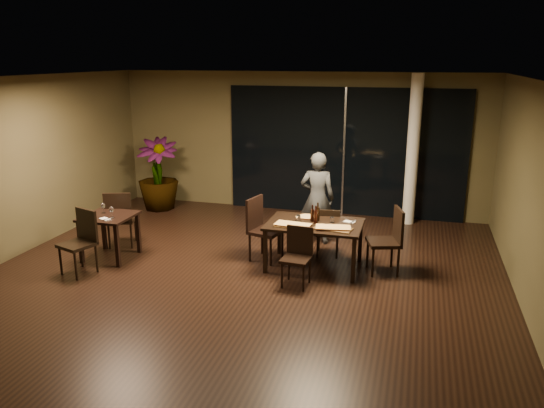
{
  "coord_description": "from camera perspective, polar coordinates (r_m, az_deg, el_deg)",
  "views": [
    {
      "loc": [
        2.5,
        -7.1,
        3.31
      ],
      "look_at": [
        0.33,
        0.67,
        1.05
      ],
      "focal_mm": 35.0,
      "sensor_mm": 36.0,
      "label": 1
    }
  ],
  "objects": [
    {
      "name": "bottle_c",
      "position": [
        8.52,
        4.94,
        -0.83
      ],
      "size": [
        0.07,
        0.07,
        0.3
      ],
      "primitive_type": null,
      "color": "black",
      "rests_on": "main_table"
    },
    {
      "name": "pizza_board_right",
      "position": [
        8.18,
        6.59,
        -2.65
      ],
      "size": [
        0.62,
        0.38,
        0.01
      ],
      "primitive_type": "cube",
      "rotation": [
        0.0,
        0.0,
        -0.18
      ],
      "color": "#402B14",
      "rests_on": "main_table"
    },
    {
      "name": "wine_glass_a",
      "position": [
        9.37,
        -17.7,
        -0.44
      ],
      "size": [
        0.07,
        0.07,
        0.17
      ],
      "primitive_type": null,
      "color": "white",
      "rests_on": "side_table"
    },
    {
      "name": "side_table",
      "position": [
        9.28,
        -17.14,
        -1.91
      ],
      "size": [
        0.8,
        0.8,
        0.75
      ],
      "color": "black",
      "rests_on": "ground"
    },
    {
      "name": "chair_main_near",
      "position": [
        7.91,
        2.78,
        -5.28
      ],
      "size": [
        0.44,
        0.44,
        0.87
      ],
      "rotation": [
        0.0,
        0.0,
        -0.08
      ],
      "color": "black",
      "rests_on": "ground"
    },
    {
      "name": "main_table",
      "position": [
        8.47,
        4.59,
        -2.54
      ],
      "size": [
        1.5,
        1.0,
        0.75
      ],
      "color": "black",
      "rests_on": "ground"
    },
    {
      "name": "tumbler_left",
      "position": [
        8.51,
        2.83,
        -1.54
      ],
      "size": [
        0.08,
        0.08,
        0.09
      ],
      "primitive_type": "cylinder",
      "color": "white",
      "rests_on": "main_table"
    },
    {
      "name": "chair_main_far",
      "position": [
        9.01,
        6.03,
        -2.77
      ],
      "size": [
        0.44,
        0.44,
        0.86
      ],
      "rotation": [
        0.0,
        0.0,
        3.25
      ],
      "color": "black",
      "rests_on": "ground"
    },
    {
      "name": "wall_left",
      "position": [
        9.83,
        -26.66,
        3.36
      ],
      "size": [
        0.1,
        8.0,
        3.0
      ],
      "primitive_type": "cube",
      "color": "#474126",
      "rests_on": "ground"
    },
    {
      "name": "wall_back",
      "position": [
        11.57,
        2.92,
        6.63
      ],
      "size": [
        8.0,
        0.1,
        3.0
      ],
      "primitive_type": "cube",
      "color": "#474126",
      "rests_on": "ground"
    },
    {
      "name": "ground",
      "position": [
        8.23,
        -3.52,
        -8.11
      ],
      "size": [
        8.0,
        8.0,
        0.0
      ],
      "primitive_type": "plane",
      "color": "black",
      "rests_on": "ground"
    },
    {
      "name": "bottle_b",
      "position": [
        8.39,
        4.73,
        -1.15
      ],
      "size": [
        0.06,
        0.06,
        0.29
      ],
      "primitive_type": null,
      "color": "black",
      "rests_on": "main_table"
    },
    {
      "name": "side_napkin",
      "position": [
        9.02,
        -17.53,
        -1.55
      ],
      "size": [
        0.21,
        0.17,
        0.01
      ],
      "primitive_type": "cube",
      "rotation": [
        0.0,
        0.0,
        -0.38
      ],
      "color": "white",
      "rests_on": "side_table"
    },
    {
      "name": "wall_right",
      "position": [
        7.49,
        26.99,
        -0.07
      ],
      "size": [
        0.1,
        8.0,
        3.0
      ],
      "primitive_type": "cube",
      "color": "#474126",
      "rests_on": "ground"
    },
    {
      "name": "chair_main_left",
      "position": [
        8.82,
        -1.17,
        -2.31
      ],
      "size": [
        0.59,
        0.59,
        1.06
      ],
      "rotation": [
        0.0,
        0.0,
        1.33
      ],
      "color": "black",
      "rests_on": "ground"
    },
    {
      "name": "oblong_pizza_left",
      "position": [
        8.26,
        2.26,
        -2.25
      ],
      "size": [
        0.56,
        0.3,
        0.02
      ],
      "primitive_type": null,
      "rotation": [
        0.0,
        0.0,
        -0.1
      ],
      "color": "#690909",
      "rests_on": "pizza_board_left"
    },
    {
      "name": "pizza_board_left",
      "position": [
        8.26,
        2.26,
        -2.36
      ],
      "size": [
        0.58,
        0.31,
        0.01
      ],
      "primitive_type": "cube",
      "rotation": [
        0.0,
        0.0,
        -0.06
      ],
      "color": "#473016",
      "rests_on": "main_table"
    },
    {
      "name": "diner",
      "position": [
        9.57,
        4.89,
        0.64
      ],
      "size": [
        0.59,
        0.41,
        1.68
      ],
      "primitive_type": "imported",
      "rotation": [
        0.0,
        0.0,
        3.19
      ],
      "color": "#303235",
      "rests_on": "ground"
    },
    {
      "name": "potted_plant",
      "position": [
        11.98,
        -12.18,
        3.16
      ],
      "size": [
        1.12,
        1.12,
        1.58
      ],
      "primitive_type": "imported",
      "rotation": [
        0.0,
        0.0,
        0.37
      ],
      "color": "#1A501A",
      "rests_on": "ground"
    },
    {
      "name": "chair_side_far",
      "position": [
        9.76,
        -16.03,
        -1.26
      ],
      "size": [
        0.6,
        0.6,
        1.03
      ],
      "rotation": [
        0.0,
        0.0,
        3.47
      ],
      "color": "black",
      "rests_on": "ground"
    },
    {
      "name": "window_panel",
      "position": [
        11.34,
        7.77,
        5.55
      ],
      "size": [
        5.0,
        0.06,
        2.7
      ],
      "primitive_type": "cube",
      "color": "black",
      "rests_on": "ground"
    },
    {
      "name": "wall_front",
      "position": [
        4.34,
        -21.8,
        -10.2
      ],
      "size": [
        8.0,
        0.1,
        3.0
      ],
      "primitive_type": "cube",
      "color": "#474126",
      "rests_on": "ground"
    },
    {
      "name": "oblong_pizza_right",
      "position": [
        8.17,
        6.59,
        -2.54
      ],
      "size": [
        0.54,
        0.31,
        0.02
      ],
      "primitive_type": null,
      "rotation": [
        0.0,
        0.0,
        0.15
      ],
      "color": "#69090C",
      "rests_on": "pizza_board_right"
    },
    {
      "name": "napkin_far",
      "position": [
        8.54,
        8.32,
        -1.92
      ],
      "size": [
        0.2,
        0.16,
        0.01
      ],
      "primitive_type": "cube",
      "rotation": [
        0.0,
        0.0,
        -0.37
      ],
      "color": "silver",
      "rests_on": "main_table"
    },
    {
      "name": "chair_side_near",
      "position": [
        8.82,
        -19.81,
        -3.47
      ],
      "size": [
        0.59,
        0.59,
        1.01
      ],
      "rotation": [
        0.0,
        0.0,
        -0.33
      ],
      "color": "black",
      "rests_on": "ground"
    },
    {
      "name": "wine_glass_b",
      "position": [
        9.06,
        -16.86,
        -0.87
      ],
      "size": [
        0.08,
        0.08,
        0.18
      ],
      "primitive_type": null,
      "color": "white",
      "rests_on": "side_table"
    },
    {
      "name": "ceiling",
      "position": [
        7.54,
        -3.91,
        13.41
      ],
      "size": [
        8.0,
        8.0,
        0.04
      ],
      "primitive_type": "cube",
      "color": "silver",
      "rests_on": "wall_back"
    },
    {
      "name": "tumbler_right",
      "position": [
        8.49,
        6.48,
        -1.7
      ],
      "size": [
        0.07,
        0.07,
        0.08
      ],
      "primitive_type": "cylinder",
      "color": "white",
      "rests_on": "main_table"
    },
    {
      "name": "napkin_near",
      "position": [
        8.24,
        7.88,
        -2.55
      ],
      "size": [
        0.2,
        0.14,
        0.01
      ],
      "primitive_type": "cube",
      "rotation": [
        0.0,
        0.0,
        0.23
      ],
      "color": "silver",
      "rests_on": "main_table"
    },
    {
      "name": "chair_main_right",
      "position": [
        8.48,
        12.55,
        -3.5
      ],
      "size": [
        0.61,
        0.61,
        1.04
      ],
      "rotation": [
        0.0,
        0.0,
        -1.27
      ],
      "color": "black",
      "rests_on": "ground"
    },
    {
      "name": "bottle_a",
      "position": [
        8.49,
        4.35,
        -0.99
      ],
      "size": [
        0.06,
        0.06,
        0.27
      ],
      "primitive_type": null,
      "color": "black",
      "rests_on": "main_table"
    },
    {
      "name": "column",
      "position": [
        10.91,
        14.9,
        5.57
      ],
      "size": [
        0.24,
        0.24,
        3.0
      ],
      "primitive_type": "cylinder",
      "color": "white",
      "rests_on": "ground"
    },
    {
      "name": "round_pizza",
      "position": [
        8.73,
        3.79,
        -1.39
      ],
      "size": [
        0.27,
        0.27,
        0.01
      ],
      "primitive_type": "cylinder",
      "color": "#B22013",
      "rests_on": "main_table"
    }
  ]
}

